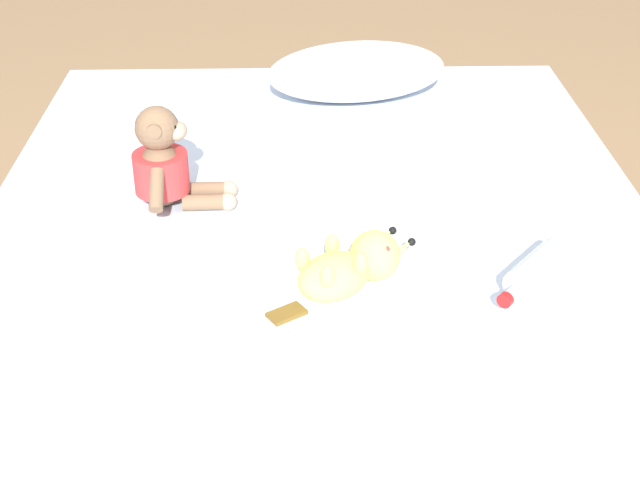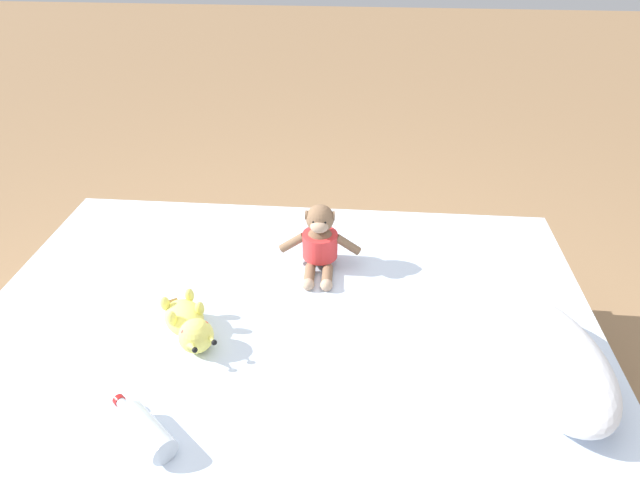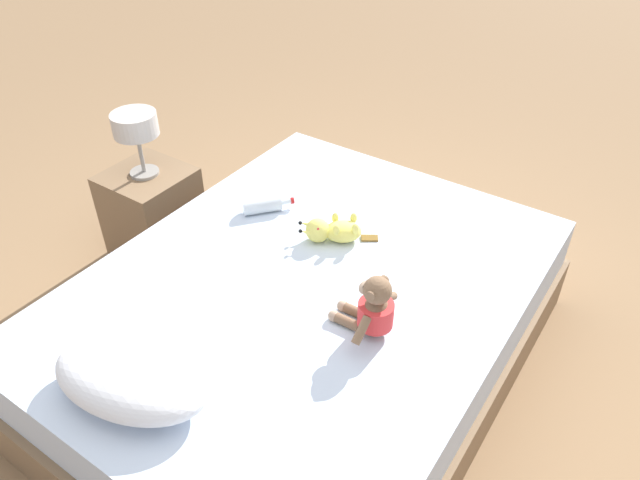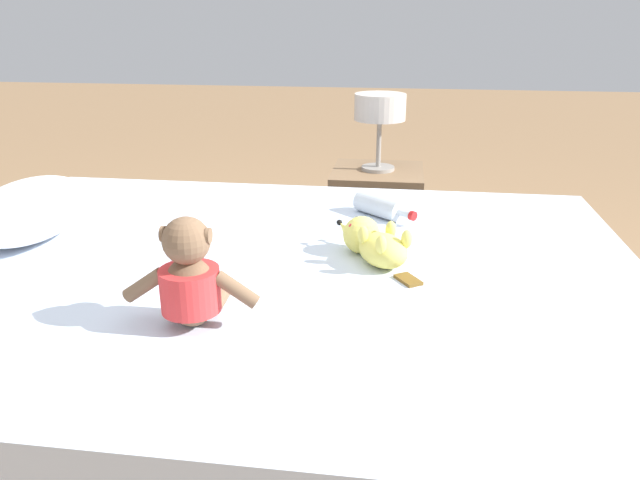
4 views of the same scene
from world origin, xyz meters
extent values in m
plane|color=#93704C|center=(0.00, 0.00, 0.00)|extent=(16.00, 16.00, 0.00)
cube|color=#846647|center=(0.00, 0.00, 0.13)|extent=(1.52, 1.97, 0.26)
cube|color=silver|center=(0.00, 0.00, 0.37)|extent=(1.48, 1.91, 0.22)
ellipsoid|color=white|center=(0.13, 0.73, 0.55)|extent=(0.56, 0.39, 0.15)
ellipsoid|color=brown|center=(-0.35, 0.08, 0.55)|extent=(0.10, 0.11, 0.15)
cylinder|color=red|center=(-0.35, 0.08, 0.56)|extent=(0.12, 0.12, 0.09)
sphere|color=brown|center=(-0.35, 0.08, 0.67)|extent=(0.10, 0.10, 0.10)
ellipsoid|color=tan|center=(-0.31, 0.08, 0.66)|extent=(0.05, 0.06, 0.04)
sphere|color=black|center=(-0.31, 0.10, 0.67)|extent=(0.01, 0.01, 0.01)
sphere|color=black|center=(-0.31, 0.07, 0.67)|extent=(0.01, 0.01, 0.01)
cylinder|color=brown|center=(-0.35, 0.13, 0.68)|extent=(0.03, 0.01, 0.03)
cylinder|color=brown|center=(-0.35, 0.04, 0.68)|extent=(0.03, 0.01, 0.03)
cylinder|color=brown|center=(-0.35, 0.18, 0.56)|extent=(0.03, 0.10, 0.08)
cylinder|color=brown|center=(-0.34, -0.01, 0.56)|extent=(0.03, 0.10, 0.08)
cylinder|color=brown|center=(-0.25, 0.11, 0.50)|extent=(0.10, 0.04, 0.04)
cylinder|color=brown|center=(-0.25, 0.05, 0.50)|extent=(0.10, 0.04, 0.04)
sphere|color=tan|center=(-0.20, 0.12, 0.50)|extent=(0.04, 0.04, 0.04)
sphere|color=tan|center=(-0.20, 0.06, 0.50)|extent=(0.04, 0.04, 0.04)
ellipsoid|color=#EAE066|center=(0.02, -0.29, 0.52)|extent=(0.19, 0.18, 0.08)
sphere|color=#EAE066|center=(0.10, -0.23, 0.53)|extent=(0.10, 0.10, 0.10)
cone|color=#EAE066|center=(0.12, -0.18, 0.54)|extent=(0.07, 0.06, 0.05)
sphere|color=black|center=(0.14, -0.17, 0.55)|extent=(0.02, 0.02, 0.02)
cone|color=#EAE066|center=(0.15, -0.23, 0.54)|extent=(0.07, 0.06, 0.05)
sphere|color=black|center=(0.18, -0.21, 0.55)|extent=(0.02, 0.02, 0.02)
sphere|color=red|center=(0.09, -0.21, 0.56)|extent=(0.02, 0.02, 0.02)
sphere|color=red|center=(0.12, -0.26, 0.56)|extent=(0.02, 0.02, 0.02)
ellipsoid|color=#EAE066|center=(0.02, -0.24, 0.56)|extent=(0.04, 0.04, 0.05)
ellipsoid|color=#EAE066|center=(0.07, -0.31, 0.56)|extent=(0.04, 0.04, 0.05)
ellipsoid|color=#EAE066|center=(-0.04, -0.29, 0.56)|extent=(0.04, 0.04, 0.05)
ellipsoid|color=#EAE066|center=(0.01, -0.35, 0.56)|extent=(0.04, 0.04, 0.05)
cube|color=brown|center=(-0.07, -0.36, 0.48)|extent=(0.08, 0.07, 0.01)
cylinder|color=silver|center=(0.42, -0.26, 0.51)|extent=(0.16, 0.17, 0.07)
cylinder|color=silver|center=(0.35, -0.35, 0.51)|extent=(0.05, 0.05, 0.02)
cylinder|color=red|center=(0.33, -0.37, 0.51)|extent=(0.03, 0.03, 0.03)
cube|color=#846647|center=(1.12, -0.23, 0.23)|extent=(0.38, 0.38, 0.45)
cylinder|color=gray|center=(1.12, -0.23, 0.46)|extent=(0.14, 0.14, 0.02)
cylinder|color=gray|center=(1.12, -0.23, 0.57)|extent=(0.02, 0.02, 0.20)
cylinder|color=beige|center=(1.12, -0.23, 0.72)|extent=(0.21, 0.21, 0.11)
camera|label=1|loc=(-0.04, -1.75, 1.46)|focal=51.54mm
camera|label=2|loc=(1.21, 0.22, 1.60)|focal=30.53mm
camera|label=3|loc=(-1.01, 1.38, 1.97)|focal=33.73mm
camera|label=4|loc=(-1.41, -0.33, 1.09)|focal=34.07mm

